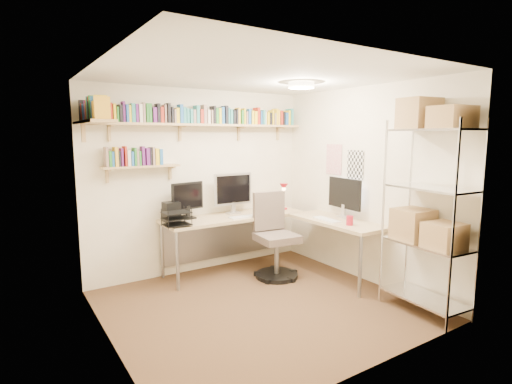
# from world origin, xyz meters

# --- Properties ---
(ground) EXTENTS (3.20, 3.20, 0.00)m
(ground) POSITION_xyz_m (0.00, 0.00, 0.00)
(ground) COLOR #44281D
(ground) RESTS_ON ground
(room_shell) EXTENTS (3.24, 3.04, 2.52)m
(room_shell) POSITION_xyz_m (0.00, 0.00, 1.55)
(room_shell) COLOR beige
(room_shell) RESTS_ON ground
(wall_shelves) EXTENTS (3.12, 1.09, 0.80)m
(wall_shelves) POSITION_xyz_m (-0.42, 1.30, 2.03)
(wall_shelves) COLOR tan
(wall_shelves) RESTS_ON ground
(corner_desk) EXTENTS (2.41, 2.00, 1.36)m
(corner_desk) POSITION_xyz_m (0.50, 0.92, 0.78)
(corner_desk) COLOR tan
(corner_desk) RESTS_ON ground
(office_chair) EXTENTS (0.59, 0.60, 1.13)m
(office_chair) POSITION_xyz_m (0.68, 0.69, 0.47)
(office_chair) COLOR black
(office_chair) RESTS_ON ground
(wire_rack) EXTENTS (0.51, 0.92, 2.27)m
(wire_rack) POSITION_xyz_m (1.36, -1.07, 1.38)
(wire_rack) COLOR silver
(wire_rack) RESTS_ON ground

